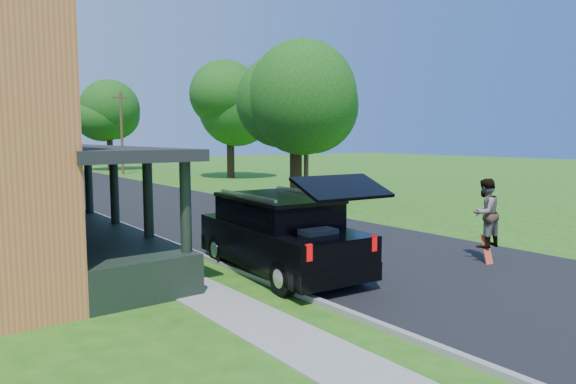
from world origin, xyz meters
TOP-DOWN VIEW (x-y plane):
  - ground at (0.00, 0.00)m, footprint 140.00×140.00m
  - street at (0.00, 20.00)m, footprint 8.00×120.00m
  - curb at (-4.05, 20.00)m, footprint 0.15×120.00m
  - sidewalk at (-5.60, 20.00)m, footprint 1.30×120.00m
  - black_suv at (-3.20, 1.50)m, footprint 2.57×5.67m
  - skateboarder at (1.87, -0.93)m, footprint 0.91×0.71m
  - skateboard at (1.80, -1.08)m, footprint 0.51×0.48m
  - tree_right_near at (5.45, 12.07)m, footprint 6.12×5.77m
  - tree_right_mid at (10.89, 27.72)m, footprint 7.31×7.01m
  - tree_right_far at (6.17, 43.33)m, footprint 6.94×6.73m
  - utility_pole_near at (6.30, 12.18)m, footprint 1.56×0.26m
  - utility_pole_far at (5.41, 37.43)m, footprint 1.47×0.24m

SIDE VIEW (x-z plane):
  - ground at x=0.00m, z-range 0.00..0.00m
  - street at x=0.00m, z-range -0.01..0.01m
  - curb at x=-4.05m, z-range -0.06..0.06m
  - sidewalk at x=-5.60m, z-range -0.01..0.01m
  - skateboard at x=1.80m, z-range -0.12..0.72m
  - black_suv at x=-3.20m, z-range -0.30..2.27m
  - skateboarder at x=1.87m, z-range 0.40..2.27m
  - utility_pole_far at x=5.41m, z-range 0.13..7.54m
  - utility_pole_near at x=6.30m, z-range 0.14..8.11m
  - tree_right_near at x=5.45m, z-range 1.36..9.80m
  - tree_right_far at x=6.17m, z-range 1.42..10.76m
  - tree_right_mid at x=10.89m, z-range 1.72..11.62m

